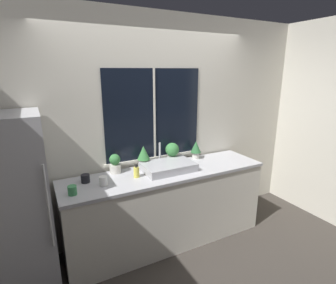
{
  "coord_description": "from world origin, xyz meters",
  "views": [
    {
      "loc": [
        -1.29,
        -2.22,
        2.05
      ],
      "look_at": [
        0.01,
        0.3,
        1.27
      ],
      "focal_mm": 28.0,
      "sensor_mm": 36.0,
      "label": 1
    }
  ],
  "objects_px": {
    "sink": "(168,167)",
    "potted_plant_far_left": "(115,164)",
    "mug_white": "(103,181)",
    "mug_black": "(85,179)",
    "refrigerator": "(10,207)",
    "potted_plant_center_right": "(172,152)",
    "mug_green": "(72,190)",
    "potted_plant_center_left": "(144,156)",
    "soap_bottle": "(136,172)",
    "potted_plant_far_right": "(196,149)"
  },
  "relations": [
    {
      "from": "sink",
      "to": "potted_plant_far_left",
      "type": "bearing_deg",
      "value": 159.89
    },
    {
      "from": "mug_white",
      "to": "potted_plant_far_left",
      "type": "bearing_deg",
      "value": 53.12
    },
    {
      "from": "mug_white",
      "to": "mug_black",
      "type": "height_order",
      "value": "mug_white"
    },
    {
      "from": "sink",
      "to": "refrigerator",
      "type": "bearing_deg",
      "value": -179.87
    },
    {
      "from": "sink",
      "to": "mug_white",
      "type": "xyz_separation_m",
      "value": [
        -0.78,
        -0.07,
        0.0
      ]
    },
    {
      "from": "potted_plant_center_right",
      "to": "mug_black",
      "type": "height_order",
      "value": "potted_plant_center_right"
    },
    {
      "from": "mug_green",
      "to": "mug_black",
      "type": "bearing_deg",
      "value": 55.06
    },
    {
      "from": "potted_plant_far_left",
      "to": "mug_black",
      "type": "xyz_separation_m",
      "value": [
        -0.35,
        -0.12,
        -0.07
      ]
    },
    {
      "from": "sink",
      "to": "mug_green",
      "type": "bearing_deg",
      "value": -172.64
    },
    {
      "from": "potted_plant_far_left",
      "to": "potted_plant_center_right",
      "type": "relative_size",
      "value": 0.86
    },
    {
      "from": "mug_green",
      "to": "mug_white",
      "type": "distance_m",
      "value": 0.32
    },
    {
      "from": "mug_black",
      "to": "mug_green",
      "type": "bearing_deg",
      "value": -124.94
    },
    {
      "from": "refrigerator",
      "to": "mug_white",
      "type": "relative_size",
      "value": 18.02
    },
    {
      "from": "potted_plant_center_left",
      "to": "potted_plant_center_right",
      "type": "distance_m",
      "value": 0.39
    },
    {
      "from": "sink",
      "to": "soap_bottle",
      "type": "height_order",
      "value": "sink"
    },
    {
      "from": "sink",
      "to": "soap_bottle",
      "type": "bearing_deg",
      "value": -176.78
    },
    {
      "from": "potted_plant_far_left",
      "to": "mug_black",
      "type": "distance_m",
      "value": 0.38
    },
    {
      "from": "potted_plant_center_left",
      "to": "mug_black",
      "type": "xyz_separation_m",
      "value": [
        -0.7,
        -0.12,
        -0.11
      ]
    },
    {
      "from": "potted_plant_far_right",
      "to": "soap_bottle",
      "type": "distance_m",
      "value": 0.95
    },
    {
      "from": "soap_bottle",
      "to": "potted_plant_center_left",
      "type": "bearing_deg",
      "value": 52.01
    },
    {
      "from": "refrigerator",
      "to": "mug_green",
      "type": "height_order",
      "value": "refrigerator"
    },
    {
      "from": "soap_bottle",
      "to": "mug_black",
      "type": "relative_size",
      "value": 1.63
    },
    {
      "from": "potted_plant_far_right",
      "to": "soap_bottle",
      "type": "relative_size",
      "value": 1.61
    },
    {
      "from": "potted_plant_center_left",
      "to": "mug_black",
      "type": "height_order",
      "value": "potted_plant_center_left"
    },
    {
      "from": "refrigerator",
      "to": "mug_white",
      "type": "xyz_separation_m",
      "value": [
        0.84,
        -0.06,
        0.11
      ]
    },
    {
      "from": "mug_green",
      "to": "mug_white",
      "type": "xyz_separation_m",
      "value": [
        0.31,
        0.07,
        0.0
      ]
    },
    {
      "from": "potted_plant_far_right",
      "to": "mug_black",
      "type": "bearing_deg",
      "value": -175.33
    },
    {
      "from": "refrigerator",
      "to": "mug_white",
      "type": "height_order",
      "value": "refrigerator"
    },
    {
      "from": "potted_plant_far_left",
      "to": "mug_black",
      "type": "bearing_deg",
      "value": -161.58
    },
    {
      "from": "potted_plant_center_right",
      "to": "mug_green",
      "type": "xyz_separation_m",
      "value": [
        -1.25,
        -0.35,
        -0.1
      ]
    },
    {
      "from": "sink",
      "to": "mug_black",
      "type": "height_order",
      "value": "sink"
    },
    {
      "from": "mug_white",
      "to": "potted_plant_far_right",
      "type": "bearing_deg",
      "value": 11.97
    },
    {
      "from": "potted_plant_far_left",
      "to": "potted_plant_far_right",
      "type": "relative_size",
      "value": 0.93
    },
    {
      "from": "mug_white",
      "to": "mug_black",
      "type": "bearing_deg",
      "value": 133.4
    },
    {
      "from": "sink",
      "to": "potted_plant_center_right",
      "type": "distance_m",
      "value": 0.28
    },
    {
      "from": "refrigerator",
      "to": "potted_plant_center_left",
      "type": "distance_m",
      "value": 1.43
    },
    {
      "from": "refrigerator",
      "to": "sink",
      "type": "height_order",
      "value": "refrigerator"
    },
    {
      "from": "soap_bottle",
      "to": "mug_white",
      "type": "distance_m",
      "value": 0.38
    },
    {
      "from": "potted_plant_far_left",
      "to": "soap_bottle",
      "type": "xyz_separation_m",
      "value": [
        0.17,
        -0.23,
        -0.05
      ]
    },
    {
      "from": "refrigerator",
      "to": "soap_bottle",
      "type": "xyz_separation_m",
      "value": [
        1.21,
        -0.02,
        0.13
      ]
    },
    {
      "from": "refrigerator",
      "to": "potted_plant_center_right",
      "type": "relative_size",
      "value": 6.6
    },
    {
      "from": "potted_plant_center_left",
      "to": "refrigerator",
      "type": "bearing_deg",
      "value": -171.32
    },
    {
      "from": "mug_black",
      "to": "potted_plant_center_left",
      "type": "bearing_deg",
      "value": 9.51
    },
    {
      "from": "sink",
      "to": "potted_plant_center_right",
      "type": "xyz_separation_m",
      "value": [
        0.17,
        0.21,
        0.1
      ]
    },
    {
      "from": "mug_green",
      "to": "mug_black",
      "type": "xyz_separation_m",
      "value": [
        0.16,
        0.23,
        -0.0
      ]
    },
    {
      "from": "potted_plant_far_right",
      "to": "potted_plant_far_left",
      "type": "bearing_deg",
      "value": 180.0
    },
    {
      "from": "potted_plant_far_left",
      "to": "refrigerator",
      "type": "bearing_deg",
      "value": -168.48
    },
    {
      "from": "soap_bottle",
      "to": "mug_green",
      "type": "xyz_separation_m",
      "value": [
        -0.68,
        -0.12,
        -0.02
      ]
    },
    {
      "from": "soap_bottle",
      "to": "refrigerator",
      "type": "bearing_deg",
      "value": 179.11
    },
    {
      "from": "potted_plant_far_right",
      "to": "soap_bottle",
      "type": "xyz_separation_m",
      "value": [
        -0.92,
        -0.23,
        -0.07
      ]
    }
  ]
}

